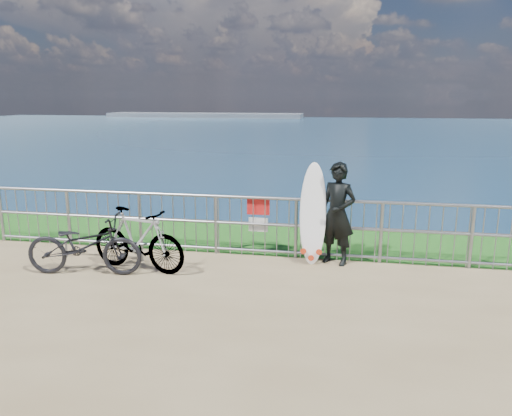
% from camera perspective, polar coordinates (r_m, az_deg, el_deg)
% --- Properties ---
extents(grass_strip, '(120.00, 120.00, 0.00)m').
position_cam_1_polar(grass_strip, '(10.40, -0.30, -3.44)').
color(grass_strip, '#195517').
rests_on(grass_strip, ground).
extents(seascape, '(260.00, 260.00, 5.00)m').
position_cam_1_polar(seascape, '(161.34, -5.85, 10.28)').
color(seascape, brown).
rests_on(seascape, ground).
extents(railing, '(10.06, 0.10, 1.13)m').
position_cam_1_polar(railing, '(9.20, -1.47, -1.93)').
color(railing, gray).
rests_on(railing, ground).
extents(surfer, '(0.77, 0.66, 1.80)m').
position_cam_1_polar(surfer, '(8.78, 9.29, -0.65)').
color(surfer, black).
rests_on(surfer, ground).
extents(surfboard, '(0.48, 0.43, 1.78)m').
position_cam_1_polar(surfboard, '(8.81, 6.51, -1.06)').
color(surfboard, white).
rests_on(surfboard, ground).
extents(bicycle_near, '(1.98, 0.92, 1.00)m').
position_cam_1_polar(bicycle_near, '(8.71, -19.05, -4.02)').
color(bicycle_near, black).
rests_on(bicycle_near, ground).
extents(bicycle_far, '(1.87, 0.89, 1.08)m').
position_cam_1_polar(bicycle_far, '(8.65, -13.35, -3.51)').
color(bicycle_far, black).
rests_on(bicycle_far, ground).
extents(bike_rack, '(1.68, 0.05, 0.35)m').
position_cam_1_polar(bike_rack, '(9.45, -17.09, -3.94)').
color(bike_rack, gray).
rests_on(bike_rack, ground).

